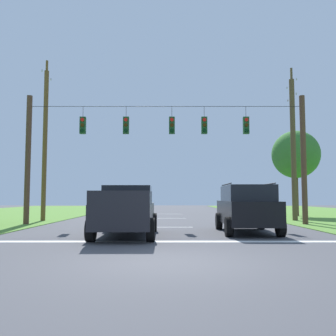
{
  "coord_description": "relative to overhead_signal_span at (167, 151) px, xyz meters",
  "views": [
    {
      "loc": [
        0.01,
        -8.63,
        1.49
      ],
      "look_at": [
        -0.05,
        15.24,
        3.38
      ],
      "focal_mm": 39.63,
      "sensor_mm": 36.0,
      "label": 1
    }
  ],
  "objects": [
    {
      "name": "utility_pole_mid_right",
      "position": [
        8.18,
        3.29,
        0.78
      ],
      "size": [
        0.33,
        1.95,
        9.93
      ],
      "color": "brown",
      "rests_on": "ground"
    },
    {
      "name": "lane_dash_0",
      "position": [
        0.11,
        -1.73,
        -4.03
      ],
      "size": [
        2.5,
        0.15,
        0.01
      ],
      "primitive_type": "cube",
      "rotation": [
        0.0,
        0.0,
        1.57
      ],
      "color": "white",
      "rests_on": "ground"
    },
    {
      "name": "ground_plane",
      "position": [
        0.11,
        -11.71,
        -4.04
      ],
      "size": [
        120.0,
        120.0,
        0.0
      ],
      "primitive_type": "plane",
      "color": "#47474C"
    },
    {
      "name": "utility_pole_near_left",
      "position": [
        -7.71,
        2.98,
        0.96
      ],
      "size": [
        0.29,
        1.81,
        10.31
      ],
      "color": "brown",
      "rests_on": "ground"
    },
    {
      "name": "lane_dash_2",
      "position": [
        0.11,
        12.9,
        -4.03
      ],
      "size": [
        2.5,
        0.15,
        0.01
      ],
      "primitive_type": "cube",
      "rotation": [
        0.0,
        0.0,
        1.57
      ],
      "color": "white",
      "rests_on": "ground"
    },
    {
      "name": "distant_car_crossing_white",
      "position": [
        -3.51,
        16.72,
        -3.25
      ],
      "size": [
        2.13,
        4.36,
        1.52
      ],
      "color": "silver",
      "rests_on": "ground"
    },
    {
      "name": "lane_dash_1",
      "position": [
        0.11,
        6.04,
        -4.03
      ],
      "size": [
        2.5,
        0.15,
        0.01
      ],
      "primitive_type": "cube",
      "rotation": [
        0.0,
        0.0,
        1.57
      ],
      "color": "white",
      "rests_on": "ground"
    },
    {
      "name": "pickup_truck",
      "position": [
        -1.49,
        -5.91,
        -3.07
      ],
      "size": [
        2.34,
        5.43,
        1.95
      ],
      "color": "black",
      "rests_on": "ground"
    },
    {
      "name": "overhead_signal_span",
      "position": [
        0.0,
        0.0,
        0.0
      ],
      "size": [
        15.54,
        0.31,
        7.16
      ],
      "color": "brown",
      "rests_on": "ground"
    },
    {
      "name": "suv_black",
      "position": [
        3.43,
        -4.62,
        -2.97
      ],
      "size": [
        2.3,
        4.84,
        2.05
      ],
      "color": "black",
      "rests_on": "ground"
    },
    {
      "name": "stop_bar_stripe",
      "position": [
        0.11,
        -7.73,
        -4.03
      ],
      "size": [
        12.66,
        0.45,
        0.01
      ],
      "primitive_type": "cube",
      "color": "white",
      "rests_on": "ground"
    },
    {
      "name": "tree_roadside_right",
      "position": [
        10.26,
        8.85,
        0.83
      ],
      "size": [
        3.74,
        3.74,
        6.76
      ],
      "color": "brown",
      "rests_on": "ground"
    }
  ]
}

